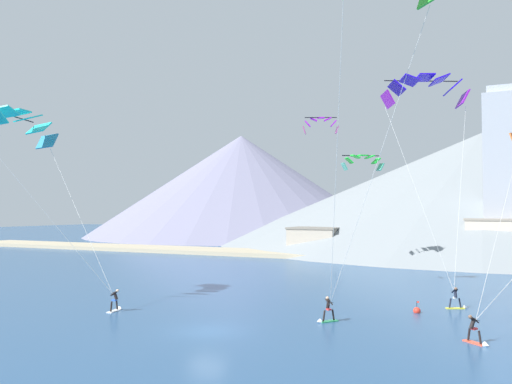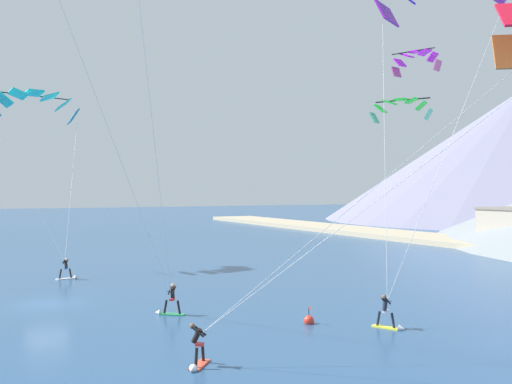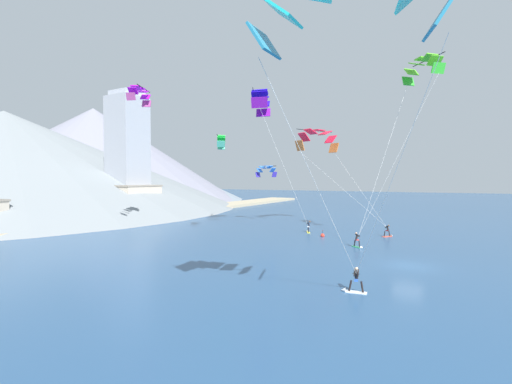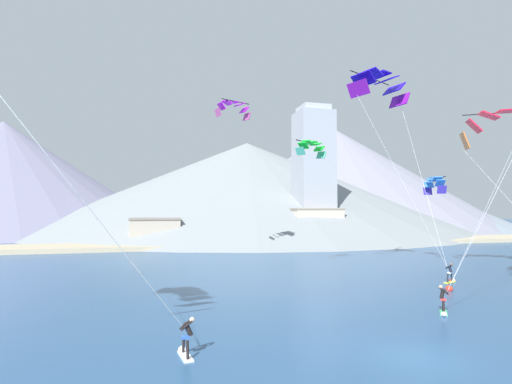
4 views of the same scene
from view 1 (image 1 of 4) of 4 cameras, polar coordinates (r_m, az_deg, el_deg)
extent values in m
plane|color=navy|center=(33.80, -5.62, -15.53)|extent=(400.00, 400.00, 0.00)
cube|color=yellow|center=(43.92, 21.80, -12.23)|extent=(1.49, 1.03, 0.07)
cylinder|color=black|center=(43.70, 21.31, -11.74)|extent=(0.28, 0.22, 0.76)
cylinder|color=black|center=(44.01, 22.28, -11.66)|extent=(0.28, 0.22, 0.76)
cube|color=white|center=(43.78, 21.79, -11.16)|extent=(0.36, 0.39, 0.12)
cylinder|color=black|center=(43.66, 21.82, -10.73)|extent=(0.37, 0.44, 0.65)
cylinder|color=black|center=(43.68, 21.61, -10.49)|extent=(0.32, 0.53, 0.42)
cylinder|color=black|center=(43.78, 21.92, -10.47)|extent=(0.32, 0.53, 0.42)
cylinder|color=black|center=(43.90, 21.67, -10.49)|extent=(0.48, 0.26, 0.03)
sphere|color=brown|center=(43.50, 21.87, -10.22)|extent=(0.23, 0.23, 0.23)
cone|color=white|center=(44.25, 22.86, -12.05)|extent=(0.43, 0.46, 0.36)
cube|color=#E54C33|center=(33.33, 23.69, -15.49)|extent=(1.38, 1.27, 0.07)
cylinder|color=black|center=(33.49, 23.16, -14.72)|extent=(0.27, 0.26, 0.76)
cylinder|color=black|center=(32.98, 24.21, -14.90)|extent=(0.27, 0.26, 0.76)
cube|color=red|center=(33.14, 23.67, -14.11)|extent=(0.39, 0.40, 0.12)
cylinder|color=black|center=(32.98, 23.52, -13.57)|extent=(0.48, 0.51, 0.64)
cylinder|color=black|center=(33.10, 23.47, -13.21)|extent=(0.42, 0.47, 0.42)
cylinder|color=black|center=(32.94, 23.79, -13.26)|extent=(0.42, 0.47, 0.42)
cylinder|color=black|center=(33.16, 23.84, -13.23)|extent=(0.42, 0.36, 0.03)
sphere|color=brown|center=(32.77, 23.28, -12.97)|extent=(0.23, 0.23, 0.23)
cone|color=white|center=(32.75, 24.87, -15.60)|extent=(0.46, 0.47, 0.36)
cube|color=white|center=(41.36, -15.92, -12.94)|extent=(0.65, 1.49, 0.07)
cylinder|color=black|center=(40.96, -16.21, -12.45)|extent=(0.16, 0.27, 0.77)
cylinder|color=black|center=(41.62, -15.62, -12.29)|extent=(0.16, 0.27, 0.77)
cube|color=blue|center=(41.22, -15.91, -11.80)|extent=(0.36, 0.29, 0.12)
cylinder|color=black|center=(41.10, -15.77, -11.34)|extent=(0.49, 0.30, 0.65)
cylinder|color=black|center=(41.02, -15.98, -11.10)|extent=(0.56, 0.17, 0.42)
cylinder|color=black|center=(41.23, -15.79, -11.05)|extent=(0.56, 0.17, 0.42)
cylinder|color=black|center=(41.22, -16.10, -11.09)|extent=(0.11, 0.52, 0.03)
sphere|color=beige|center=(40.95, -15.55, -10.82)|extent=(0.23, 0.23, 0.23)
cone|color=white|center=(42.08, -15.28, -12.67)|extent=(0.40, 0.35, 0.36)
cube|color=#33B266|center=(36.67, 8.30, -14.40)|extent=(1.23, 1.41, 0.07)
cylinder|color=black|center=(36.82, 8.81, -13.69)|extent=(0.26, 0.28, 0.77)
cylinder|color=black|center=(36.36, 7.78, -13.85)|extent=(0.26, 0.28, 0.77)
cube|color=red|center=(36.50, 8.30, -13.13)|extent=(0.41, 0.39, 0.12)
cylinder|color=black|center=(36.48, 8.24, -12.58)|extent=(0.41, 0.39, 0.65)
cylinder|color=black|center=(36.44, 8.50, -12.29)|extent=(0.49, 0.41, 0.42)
cylinder|color=black|center=(36.30, 8.17, -12.34)|extent=(0.49, 0.41, 0.42)
cylinder|color=black|center=(36.23, 8.51, -12.40)|extent=(0.34, 0.43, 0.03)
sphere|color=tan|center=(36.48, 8.16, -11.91)|extent=(0.23, 0.23, 0.23)
cone|color=white|center=(36.17, 7.15, -14.48)|extent=(0.47, 0.46, 0.36)
cube|color=purple|center=(50.05, 14.81, 10.18)|extent=(1.74, 2.34, 1.45)
cube|color=#200ACD|center=(50.58, 15.78, 11.37)|extent=(2.07, 2.50, 1.19)
cube|color=#200ACD|center=(51.12, 17.13, 12.10)|extent=(2.26, 2.62, 0.78)
cube|color=#200ACD|center=(51.59, 18.67, 12.29)|extent=(2.27, 2.66, 0.27)
cube|color=#200ACD|center=(51.94, 20.21, 11.91)|extent=(2.17, 2.64, 0.78)
cube|color=#200ACD|center=(52.12, 21.55, 11.04)|extent=(1.90, 2.57, 1.19)
cube|color=purple|center=(52.11, 22.53, 9.78)|extent=(1.51, 2.42, 1.45)
cylinder|color=black|center=(52.51, 18.34, 11.95)|extent=(6.53, 3.37, 0.10)
cylinder|color=silver|center=(46.06, 17.86, 0.12)|extent=(6.19, 4.73, 16.45)
cylinder|color=silver|center=(47.27, 22.32, 0.12)|extent=(0.90, 7.73, 16.45)
cylinder|color=silver|center=(39.60, 26.12, -3.17)|extent=(3.14, 14.17, 11.27)
cube|color=#1EDACF|center=(46.04, -26.88, 8.14)|extent=(2.17, 1.80, 0.85)
cube|color=#1EDACF|center=(47.12, -25.74, 8.18)|extent=(2.19, 1.76, 0.38)
cube|color=#1EDACF|center=(48.09, -24.59, 7.67)|extent=(2.18, 1.63, 0.85)
cube|color=#1EDACF|center=(48.86, -23.57, 6.69)|extent=(2.15, 1.35, 1.22)
cube|color=teal|center=(49.35, -22.76, 5.37)|extent=(2.10, 0.96, 1.45)
cylinder|color=black|center=(47.68, -26.54, 7.93)|extent=(2.19, 7.16, 0.10)
cylinder|color=silver|center=(41.73, -22.72, -2.52)|extent=(8.39, 5.28, 12.17)
cylinder|color=silver|center=(44.86, -19.59, -2.53)|extent=(9.57, 2.51, 12.17)
cylinder|color=silver|center=(32.83, 13.48, 2.62)|extent=(7.31, 4.31, 18.33)
cylinder|color=silver|center=(31.56, 9.14, 2.78)|extent=(3.17, 7.90, 18.33)
cube|color=#47B693|center=(53.08, 10.06, 2.88)|extent=(0.95, 1.15, 0.83)
cube|color=#14E02E|center=(53.28, 10.58, 3.55)|extent=(1.13, 1.26, 0.69)
cube|color=#14E02E|center=(53.54, 11.29, 3.98)|extent=(1.25, 1.32, 0.46)
cube|color=#14E02E|center=(53.83, 12.08, 4.11)|extent=(1.27, 1.32, 0.18)
cube|color=#14E02E|center=(54.12, 12.87, 3.93)|extent=(1.27, 1.31, 0.46)
cube|color=#14E02E|center=(54.37, 13.54, 3.46)|extent=(1.19, 1.23, 0.69)
cube|color=#47B693|center=(54.54, 14.02, 2.78)|extent=(1.02, 1.10, 0.83)
cylinder|color=black|center=(54.26, 11.90, 4.08)|extent=(3.55, 2.19, 0.10)
cube|color=#AF438A|center=(63.93, 9.23, 7.03)|extent=(0.84, 1.22, 0.96)
cube|color=#BC0EE9|center=(63.97, 8.84, 7.73)|extent=(1.13, 1.33, 0.85)
cube|color=#BC0EE9|center=(63.98, 8.19, 8.22)|extent=(1.28, 1.41, 0.59)
cube|color=#BC0EE9|center=(63.96, 7.39, 8.39)|extent=(1.28, 1.44, 0.22)
cube|color=#BC0EE9|center=(63.91, 6.59, 8.22)|extent=(1.21, 1.42, 0.59)
cube|color=#BC0EE9|center=(63.84, 5.94, 7.74)|extent=(1.00, 1.37, 0.85)
cube|color=#AF438A|center=(63.77, 5.55, 7.03)|extent=(0.67, 1.26, 0.96)
cylinder|color=black|center=(63.43, 7.41, 8.44)|extent=(3.70, 1.75, 0.10)
sphere|color=red|center=(41.18, 17.91, -12.80)|extent=(0.56, 0.56, 0.56)
cylinder|color=black|center=(41.09, 17.90, -12.11)|extent=(0.04, 0.04, 0.44)
cube|color=red|center=(41.05, 18.02, -11.87)|extent=(0.18, 0.01, 0.12)
cube|color=tan|center=(83.41, 13.26, -7.26)|extent=(180.00, 10.00, 0.70)
cube|color=beige|center=(83.86, 26.04, -5.13)|extent=(9.31, 5.80, 6.38)
cube|color=gray|center=(83.74, 26.00, -2.84)|extent=(9.69, 6.03, 0.30)
cube|color=#A89E8E|center=(90.04, 6.76, -5.68)|extent=(8.37, 6.79, 4.62)
cube|color=slate|center=(89.92, 6.75, -4.11)|extent=(8.70, 7.07, 0.30)
cube|color=#999EA8|center=(88.05, 26.78, 1.48)|extent=(7.00, 7.00, 26.16)
cube|color=#A8ADB9|center=(89.91, 26.63, 10.21)|extent=(5.60, 5.60, 1.20)
cone|color=slate|center=(159.91, -1.72, 0.76)|extent=(96.59, 96.59, 32.09)
cone|color=gray|center=(132.72, 24.51, 0.44)|extent=(127.45, 127.45, 26.88)
camera|label=2|loc=(31.87, 65.38, -2.28)|focal=40.00mm
camera|label=3|loc=(56.43, -38.20, -1.70)|focal=24.00mm
camera|label=4|loc=(30.57, -40.66, -3.99)|focal=28.00mm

